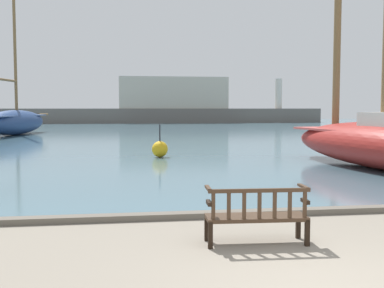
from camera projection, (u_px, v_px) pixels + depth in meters
ground_plane at (329, 287)px, 5.80m from camera, size 160.00×160.00×0.00m
harbor_water at (144, 129)px, 49.19m from camera, size 100.00×80.00×0.08m
quay_edge_kerb at (246, 213)px, 9.59m from camera, size 40.00×0.30×0.12m
park_bench at (257, 215)px, 7.62m from camera, size 1.63×0.60×0.92m
sailboat_mid_port at (16, 121)px, 37.64m from camera, size 4.22×12.33×14.43m
channel_buoy at (160, 149)px, 20.42m from camera, size 0.68×0.68×1.38m
far_breakwater at (151, 108)px, 67.23m from camera, size 52.78×2.40×6.55m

